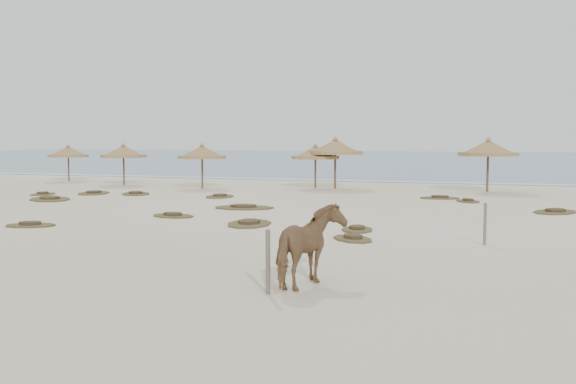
# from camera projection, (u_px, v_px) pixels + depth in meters

# --- Properties ---
(ground) EXTENTS (160.00, 160.00, 0.00)m
(ground) POSITION_uv_depth(u_px,v_px,m) (170.00, 232.00, 20.77)
(ground) COLOR beige
(ground) RESTS_ON ground
(ocean) EXTENTS (200.00, 100.00, 0.01)m
(ocean) POSITION_uv_depth(u_px,v_px,m) (423.00, 159.00, 91.84)
(ocean) COLOR navy
(ocean) RESTS_ON ground
(foam_line) EXTENTS (70.00, 0.60, 0.01)m
(foam_line) POSITION_uv_depth(u_px,v_px,m) (347.00, 181.00, 45.41)
(foam_line) COLOR white
(foam_line) RESTS_ON ground
(palapa_0) EXTENTS (3.44, 3.44, 2.61)m
(palapa_0) POSITION_uv_depth(u_px,v_px,m) (68.00, 152.00, 44.84)
(palapa_0) COLOR brown
(palapa_0) RESTS_ON ground
(palapa_1) EXTENTS (3.72, 3.72, 2.73)m
(palapa_1) POSITION_uv_depth(u_px,v_px,m) (123.00, 152.00, 41.27)
(palapa_1) COLOR brown
(palapa_1) RESTS_ON ground
(palapa_2) EXTENTS (3.88, 3.88, 2.76)m
(palapa_2) POSITION_uv_depth(u_px,v_px,m) (202.00, 153.00, 38.36)
(palapa_2) COLOR brown
(palapa_2) RESTS_ON ground
(palapa_3) EXTENTS (3.46, 3.46, 2.73)m
(palapa_3) POSITION_uv_depth(u_px,v_px,m) (315.00, 153.00, 38.34)
(palapa_3) COLOR brown
(palapa_3) RESTS_ON ground
(palapa_4) EXTENTS (4.00, 4.00, 3.15)m
(palapa_4) POSITION_uv_depth(u_px,v_px,m) (335.00, 148.00, 38.26)
(palapa_4) COLOR brown
(palapa_4) RESTS_ON ground
(palapa_5) EXTENTS (4.23, 4.23, 3.11)m
(palapa_5) POSITION_uv_depth(u_px,v_px,m) (488.00, 149.00, 35.90)
(palapa_5) COLOR brown
(palapa_5) RESTS_ON ground
(horse) EXTENTS (1.22, 2.10, 1.67)m
(horse) POSITION_uv_depth(u_px,v_px,m) (310.00, 246.00, 13.04)
(horse) COLOR olive
(horse) RESTS_ON ground
(fence_post_near) EXTENTS (0.12, 0.12, 1.27)m
(fence_post_near) POSITION_uv_depth(u_px,v_px,m) (268.00, 262.00, 12.44)
(fence_post_near) COLOR #6D5F51
(fence_post_near) RESTS_ON ground
(fence_post_far) EXTENTS (0.11, 0.11, 1.20)m
(fence_post_far) POSITION_uv_depth(u_px,v_px,m) (485.00, 224.00, 18.17)
(fence_post_far) COLOR #6D5F51
(fence_post_far) RESTS_ON ground
(scrub_1) EXTENTS (3.38, 3.33, 0.16)m
(scrub_1) POSITION_uv_depth(u_px,v_px,m) (50.00, 199.00, 31.46)
(scrub_1) COLOR brown
(scrub_1) RESTS_ON ground
(scrub_2) EXTENTS (2.04, 1.57, 0.16)m
(scrub_2) POSITION_uv_depth(u_px,v_px,m) (173.00, 215.00, 24.72)
(scrub_2) COLOR brown
(scrub_2) RESTS_ON ground
(scrub_3) EXTENTS (2.87, 2.11, 0.16)m
(scrub_3) POSITION_uv_depth(u_px,v_px,m) (244.00, 207.00, 27.64)
(scrub_3) COLOR brown
(scrub_3) RESTS_ON ground
(scrub_4) EXTENTS (1.25, 1.71, 0.16)m
(scrub_4) POSITION_uv_depth(u_px,v_px,m) (357.00, 229.00, 21.02)
(scrub_4) COLOR brown
(scrub_4) RESTS_ON ground
(scrub_5) EXTENTS (2.40, 2.67, 0.16)m
(scrub_5) POSITION_uv_depth(u_px,v_px,m) (555.00, 211.00, 26.04)
(scrub_5) COLOR brown
(scrub_5) RESTS_ON ground
(scrub_6) EXTENTS (2.26, 2.81, 0.16)m
(scrub_6) POSITION_uv_depth(u_px,v_px,m) (94.00, 193.00, 34.81)
(scrub_6) COLOR brown
(scrub_6) RESTS_ON ground
(scrub_7) EXTENTS (2.16, 1.61, 0.16)m
(scrub_7) POSITION_uv_depth(u_px,v_px,m) (440.00, 198.00, 32.03)
(scrub_7) COLOR brown
(scrub_7) RESTS_ON ground
(scrub_8) EXTENTS (1.13, 1.68, 0.16)m
(scrub_8) POSITION_uv_depth(u_px,v_px,m) (43.00, 194.00, 34.22)
(scrub_8) COLOR brown
(scrub_8) RESTS_ON ground
(scrub_9) EXTENTS (1.90, 2.57, 0.16)m
(scrub_9) POSITION_uv_depth(u_px,v_px,m) (249.00, 223.00, 22.47)
(scrub_9) COLOR brown
(scrub_9) RESTS_ON ground
(scrub_10) EXTENTS (1.56, 1.80, 0.16)m
(scrub_10) POSITION_uv_depth(u_px,v_px,m) (468.00, 201.00, 30.38)
(scrub_10) COLOR brown
(scrub_10) RESTS_ON ground
(scrub_11) EXTENTS (1.97, 1.56, 0.16)m
(scrub_11) POSITION_uv_depth(u_px,v_px,m) (30.00, 225.00, 22.06)
(scrub_11) COLOR brown
(scrub_11) RESTS_ON ground
(scrub_12) EXTENTS (1.80, 1.86, 0.16)m
(scrub_12) POSITION_uv_depth(u_px,v_px,m) (353.00, 238.00, 19.09)
(scrub_12) COLOR brown
(scrub_12) RESTS_ON ground
(scrub_13) EXTENTS (1.66, 2.29, 0.16)m
(scrub_13) POSITION_uv_depth(u_px,v_px,m) (220.00, 196.00, 32.86)
(scrub_13) COLOR brown
(scrub_13) RESTS_ON ground
(scrub_14) EXTENTS (2.47, 2.73, 0.16)m
(scrub_14) POSITION_uv_depth(u_px,v_px,m) (136.00, 193.00, 34.45)
(scrub_14) COLOR brown
(scrub_14) RESTS_ON ground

